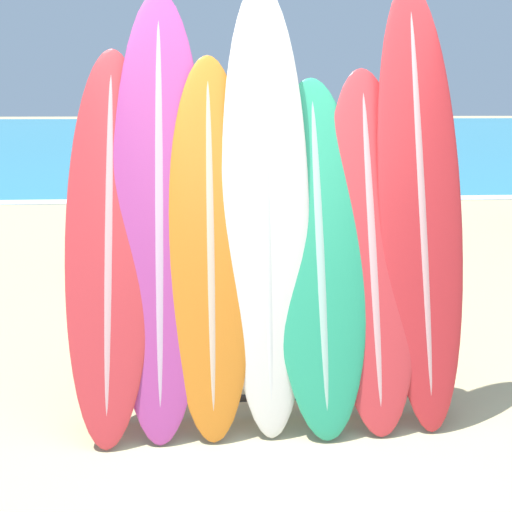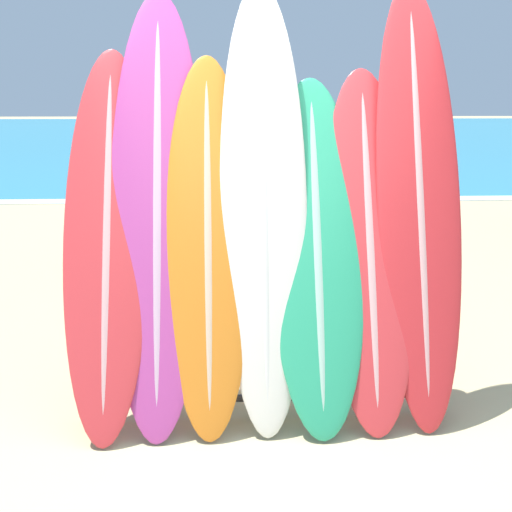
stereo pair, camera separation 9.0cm
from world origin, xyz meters
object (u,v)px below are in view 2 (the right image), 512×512
at_px(surfboard_slot_4, 317,250).
at_px(surfboard_slot_6, 419,199).
at_px(surfboard_slot_1, 157,205).
at_px(person_near_water, 170,178).
at_px(surfboard_slot_0, 107,237).
at_px(surfboard_slot_3, 263,201).
at_px(person_mid_beach, 113,193).
at_px(surfboard_slot_2, 208,240).
at_px(surfboard_rack, 264,348).
at_px(surfboard_slot_5, 369,245).

height_order(surfboard_slot_4, surfboard_slot_6, surfboard_slot_6).
height_order(surfboard_slot_1, person_near_water, surfboard_slot_1).
bearing_deg(surfboard_slot_6, surfboard_slot_0, -179.08).
relative_size(surfboard_slot_3, person_mid_beach, 1.65).
xyz_separation_m(surfboard_slot_1, surfboard_slot_4, (0.90, -0.11, -0.25)).
relative_size(surfboard_slot_0, surfboard_slot_4, 1.08).
distance_m(surfboard_slot_0, surfboard_slot_1, 0.34).
distance_m(surfboard_slot_0, person_near_water, 5.24).
xyz_separation_m(surfboard_slot_1, surfboard_slot_3, (0.60, -0.04, 0.02)).
distance_m(surfboard_slot_2, surfboard_slot_3, 0.39).
xyz_separation_m(surfboard_rack, surfboard_slot_4, (0.30, 0.06, 0.56)).
xyz_separation_m(surfboard_slot_3, surfboard_slot_5, (0.61, -0.06, -0.25)).
bearing_deg(surfboard_rack, surfboard_slot_2, 166.01).
bearing_deg(surfboard_slot_3, person_near_water, 99.37).
distance_m(surfboard_slot_4, surfboard_slot_5, 0.31).
distance_m(surfboard_rack, surfboard_slot_1, 1.02).
xyz_separation_m(surfboard_slot_4, person_mid_beach, (-1.69, 3.85, -0.15)).
height_order(surfboard_slot_5, surfboard_slot_6, surfboard_slot_6).
xyz_separation_m(surfboard_slot_4, surfboard_slot_6, (0.60, 0.08, 0.28)).
height_order(surfboard_rack, surfboard_slot_2, surfboard_slot_2).
height_order(surfboard_slot_0, surfboard_slot_2, surfboard_slot_0).
distance_m(surfboard_slot_4, person_mid_beach, 4.20).
xyz_separation_m(surfboard_slot_6, person_near_water, (-1.76, 5.21, -0.43)).
height_order(surfboard_rack, surfboard_slot_4, surfboard_slot_4).
bearing_deg(surfboard_slot_4, person_near_water, 102.37).
bearing_deg(surfboard_slot_6, person_mid_beach, 121.24).
bearing_deg(surfboard_slot_2, person_mid_beach, 105.59).
xyz_separation_m(surfboard_slot_0, person_near_water, (0.03, 5.24, -0.23)).
bearing_deg(surfboard_rack, surfboard_slot_3, 87.97).
relative_size(surfboard_slot_2, surfboard_slot_4, 1.06).
relative_size(surfboard_slot_5, person_near_water, 1.32).
bearing_deg(surfboard_slot_6, surfboard_slot_5, -167.35).
relative_size(surfboard_slot_1, surfboard_slot_3, 0.98).
bearing_deg(person_mid_beach, surfboard_slot_1, 154.20).
xyz_separation_m(surfboard_slot_6, person_mid_beach, (-2.28, 3.77, -0.43)).
xyz_separation_m(surfboard_slot_1, person_mid_beach, (-0.78, 3.73, -0.40)).
bearing_deg(surfboard_slot_3, surfboard_slot_6, 0.21).
bearing_deg(surfboard_slot_2, surfboard_slot_1, 161.68).
bearing_deg(surfboard_slot_4, person_mid_beach, 113.65).
height_order(surfboard_rack, surfboard_slot_1, surfboard_slot_1).
height_order(surfboard_slot_1, surfboard_slot_6, surfboard_slot_6).
bearing_deg(surfboard_slot_3, person_mid_beach, 110.18).
distance_m(surfboard_slot_0, person_mid_beach, 3.83).
bearing_deg(surfboard_rack, surfboard_slot_6, 8.80).
bearing_deg(person_mid_beach, surfboard_slot_4, 166.03).
distance_m(surfboard_rack, person_near_water, 5.43).
xyz_separation_m(surfboard_slot_0, surfboard_slot_6, (1.79, 0.03, 0.20)).
relative_size(surfboard_slot_0, person_mid_beach, 1.40).
bearing_deg(surfboard_slot_0, surfboard_slot_5, -1.43).
xyz_separation_m(surfboard_rack, surfboard_slot_5, (0.61, 0.07, 0.58)).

